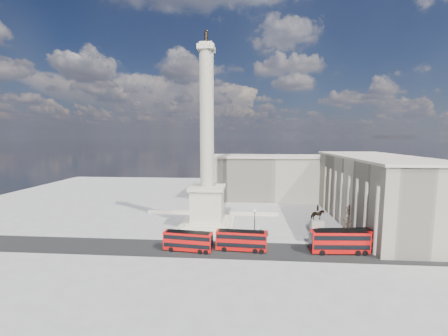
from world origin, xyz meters
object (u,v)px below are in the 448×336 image
pedestrian_walking (267,234)px  pedestrian_standing (342,243)px  victorian_lamp (255,221)px  nelsons_column (207,178)px  equestrian_statue (317,225)px  pedestrian_crossing (261,231)px  red_bus_a (188,241)px  red_bus_c (340,241)px  red_bus_d (345,240)px  red_bus_b (242,240)px

pedestrian_walking → pedestrian_standing: 16.23m
victorian_lamp → nelsons_column: bearing=152.4°
equestrian_statue → pedestrian_walking: (-11.88, -1.72, -1.76)m
pedestrian_walking → pedestrian_standing: size_ratio=0.94×
victorian_lamp → pedestrian_crossing: bearing=36.3°
nelsons_column → red_bus_a: nelsons_column is taller
red_bus_c → pedestrian_crossing: red_bus_c is taller
red_bus_d → red_bus_c: bearing=-154.2°
red_bus_a → equestrian_statue: size_ratio=1.35×
nelsons_column → red_bus_d: 35.13m
victorian_lamp → pedestrian_crossing: 3.60m
red_bus_c → pedestrian_crossing: bearing=144.7°
red_bus_d → pedestrian_walking: red_bus_d is taller
pedestrian_crossing → equestrian_statue: bearing=-116.2°
red_bus_d → pedestrian_standing: (0.27, 2.46, -1.55)m
red_bus_a → pedestrian_crossing: (15.52, 10.88, -1.40)m
pedestrian_standing → victorian_lamp: bearing=-51.3°
nelsons_column → red_bus_c: bearing=-27.0°
red_bus_c → equestrian_statue: equestrian_statue is taller
nelsons_column → red_bus_b: size_ratio=4.72×
equestrian_statue → pedestrian_standing: (3.71, -6.23, -1.71)m
red_bus_d → pedestrian_standing: bearing=76.1°
equestrian_statue → pedestrian_walking: size_ratio=4.41×
red_bus_c → red_bus_b: bearing=177.4°
victorian_lamp → pedestrian_walking: bearing=-11.7°
equestrian_statue → pedestrian_crossing: 13.48m
equestrian_statue → pedestrian_standing: bearing=-59.3°
red_bus_b → pedestrian_crossing: 10.95m
nelsons_column → pedestrian_crossing: 19.06m
red_bus_a → red_bus_b: bearing=11.9°
pedestrian_walking → victorian_lamp: bearing=152.9°
victorian_lamp → pedestrian_standing: bearing=-15.4°
red_bus_c → red_bus_a: bearing=179.0°
nelsons_column → red_bus_c: 34.33m
nelsons_column → red_bus_b: nelsons_column is taller
red_bus_a → victorian_lamp: bearing=41.5°
nelsons_column → pedestrian_crossing: bearing=-20.9°
nelsons_column → pedestrian_walking: size_ratio=28.71×
equestrian_statue → pedestrian_walking: bearing=-171.8°
equestrian_statue → red_bus_d: bearing=-68.4°
red_bus_a → red_bus_d: (32.31, 2.16, 0.32)m
red_bus_b → pedestrian_crossing: red_bus_b is taller
red_bus_d → equestrian_statue: (-3.44, 8.70, 0.15)m
red_bus_c → victorian_lamp: bearing=150.0°
pedestrian_standing → pedestrian_crossing: bearing=-56.0°
red_bus_a → red_bus_d: size_ratio=0.87×
pedestrian_crossing → pedestrian_standing: bearing=-136.2°
nelsons_column → red_bus_c: nelsons_column is taller
pedestrian_walking → red_bus_b: bearing=-141.8°
red_bus_b → red_bus_c: red_bus_c is taller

